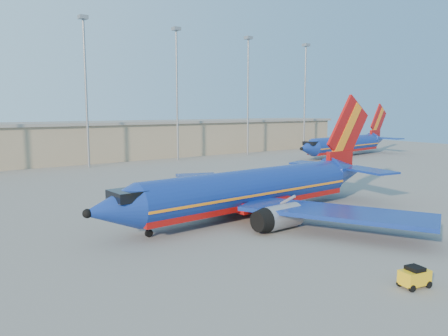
{
  "coord_description": "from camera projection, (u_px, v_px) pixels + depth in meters",
  "views": [
    {
      "loc": [
        -33.82,
        -37.58,
        11.21
      ],
      "look_at": [
        -2.02,
        5.62,
        4.0
      ],
      "focal_mm": 35.0,
      "sensor_mm": 36.0,
      "label": 1
    }
  ],
  "objects": [
    {
      "name": "baggage_tug",
      "position": [
        415.0,
        276.0,
        27.63
      ],
      "size": [
        2.09,
        1.5,
        1.37
      ],
      "rotation": [
        0.0,
        0.0,
        -0.2
      ],
      "color": "gold",
      "rests_on": "ground"
    },
    {
      "name": "terminal_building",
      "position": [
        134.0,
        139.0,
        102.95
      ],
      "size": [
        122.0,
        16.0,
        8.5
      ],
      "color": "gray",
      "rests_on": "ground"
    },
    {
      "name": "aircraft_second",
      "position": [
        347.0,
        144.0,
        105.25
      ],
      "size": [
        37.56,
        14.55,
        12.74
      ],
      "rotation": [
        0.0,
        0.0,
        0.13
      ],
      "color": "navy",
      "rests_on": "ground"
    },
    {
      "name": "ground",
      "position": [
        266.0,
        205.0,
        51.36
      ],
      "size": [
        220.0,
        220.0,
        0.0
      ],
      "primitive_type": "plane",
      "color": "slate",
      "rests_on": "ground"
    },
    {
      "name": "aircraft_main",
      "position": [
        257.0,
        189.0,
        46.35
      ],
      "size": [
        38.64,
        37.14,
        13.08
      ],
      "rotation": [
        0.0,
        0.0,
        0.04
      ],
      "color": "navy",
      "rests_on": "ground"
    },
    {
      "name": "light_mast_row",
      "position": [
        134.0,
        78.0,
        88.67
      ],
      "size": [
        101.6,
        1.6,
        28.65
      ],
      "color": "gray",
      "rests_on": "ground"
    }
  ]
}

